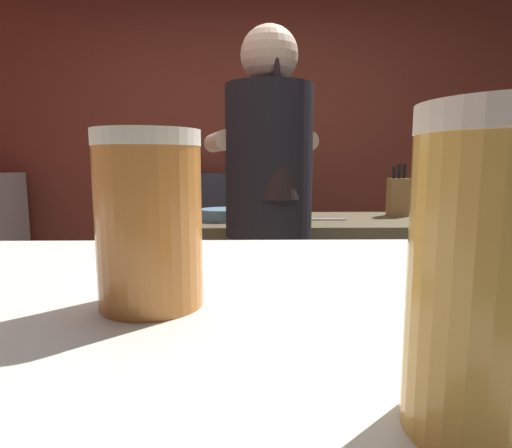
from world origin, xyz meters
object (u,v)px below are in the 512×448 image
Objects in this scene: knife_block at (398,196)px; chefs_knife at (321,219)px; bartender at (269,215)px; bottle_olive_oil at (260,161)px; pint_glass_far at (502,275)px; bottle_hot_sauce at (246,161)px; bottle_vinegar at (196,163)px; pint_glass_near at (149,220)px; mixing_bowl at (221,215)px.

chefs_knife is at bearing -159.53° from knife_block.
bottle_olive_oil is at bearing -14.00° from bartender.
knife_block is at bearing 71.55° from pint_glass_far.
bottle_vinegar is at bearing 162.37° from bottle_hot_sauce.
knife_block is at bearing 65.33° from pint_glass_near.
pint_glass_far is at bearing -87.83° from bottle_hot_sauce.
chefs_knife is 1.95m from pint_glass_far.
bottle_hot_sauce is at bearing 84.33° from mixing_bowl.
knife_block is 1.31m from bottle_hot_sauce.
mixing_bowl is at bearing -170.07° from knife_block.
bartender is at bearing -86.43° from bottle_hot_sauce.
chefs_knife is (0.28, 0.41, -0.07)m from bartender.
bartender reaches higher than pint_glass_near.
bottle_olive_oil reaches higher than bottle_vinegar.
bottle_hot_sauce is 0.96× the size of bottle_olive_oil.
bartender reaches higher than chefs_knife.
knife_block is 1.35m from bottle_olive_oil.
chefs_knife is at bearing -59.36° from bottle_vinegar.
bartender reaches higher than knife_block.
pint_glass_far reaches higher than chefs_knife.
bottle_hot_sauce is 0.17m from bottle_olive_oil.
chefs_knife is 1.20× the size of bottle_vinegar.
knife_block is 0.48m from chefs_knife.
bartender is 8.54× the size of bottle_vinegar.
mixing_bowl is at bearing 96.92° from pint_glass_far.
bottle_vinegar is at bearing 122.40° from chefs_knife.
bottle_hot_sauce is (-0.10, 1.58, 0.22)m from bartender.
pint_glass_near is (-0.44, -1.75, 0.23)m from chefs_knife.
knife_block is 1.19× the size of bottle_hot_sauce.
pint_glass_near is (-0.88, -1.91, 0.13)m from knife_block.
bartender is 1.72m from bottle_olive_oil.
pint_glass_far reaches higher than knife_block.
chefs_knife is (-0.44, -0.16, -0.10)m from knife_block.
bottle_vinegar is (-0.49, 1.70, 0.20)m from bartender.
knife_block is 1.33× the size of mixing_bowl.
mixing_bowl is 0.86× the size of bottle_olive_oil.
pint_glass_near is 0.58× the size of bottle_olive_oil.
knife_block is (0.71, 0.57, 0.03)m from bartender.
mixing_bowl is 1.95m from pint_glass_far.
pint_glass_far reaches higher than mixing_bowl.
bottle_hot_sauce is (-0.38, 1.17, 0.29)m from chefs_knife.
knife_block is at bearing -58.45° from bottle_olive_oil.
chefs_knife is 1.53m from bottle_vinegar.
bottle_olive_oil is (-0.70, 1.14, 0.19)m from knife_block.
pint_glass_far is at bearing -81.04° from bottle_vinegar.
mixing_bowl reaches higher than chefs_knife.
bottle_olive_oil is at bearing 49.29° from bottle_hot_sauce.
pint_glass_far is at bearing -83.08° from mixing_bowl.
bartender is at bearing -141.43° from knife_block.
pint_glass_far is at bearing 167.22° from bartender.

